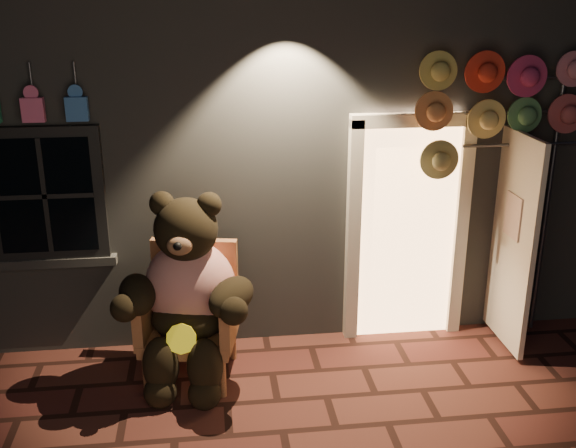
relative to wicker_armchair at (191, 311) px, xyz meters
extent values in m
plane|color=#542920|center=(0.69, -0.99, -0.58)|extent=(60.00, 60.00, 0.00)
cube|color=slate|center=(0.69, 3.01, 1.07)|extent=(7.00, 5.00, 3.30)
cube|color=black|center=(-1.21, 0.47, 0.97)|extent=(1.00, 0.10, 1.20)
cube|color=black|center=(-1.21, 0.44, 0.97)|extent=(0.82, 0.06, 1.02)
cube|color=slate|center=(-1.21, 0.47, 0.34)|extent=(1.10, 0.14, 0.08)
cube|color=#ECAA6A|center=(2.04, 0.49, 0.47)|extent=(0.92, 0.10, 2.10)
cube|color=beige|center=(1.52, 0.45, 0.47)|extent=(0.12, 0.12, 2.20)
cube|color=beige|center=(2.56, 0.45, 0.47)|extent=(0.12, 0.12, 2.20)
cube|color=beige|center=(2.04, 0.45, 1.55)|extent=(1.16, 0.12, 0.12)
cube|color=beige|center=(2.94, 0.11, 0.47)|extent=(0.05, 0.80, 2.00)
cube|color=#E15C8A|center=(-1.21, 0.39, 1.72)|extent=(0.18, 0.07, 0.20)
cylinder|color=#59595E|center=(-1.21, 0.45, 1.97)|extent=(0.02, 0.02, 0.25)
cube|color=#3165AD|center=(-0.86, 0.39, 1.72)|extent=(0.18, 0.07, 0.20)
cylinder|color=#59595E|center=(-0.86, 0.45, 1.97)|extent=(0.02, 0.02, 0.25)
cube|color=#B57046|center=(-0.02, -0.09, -0.18)|extent=(0.88, 0.83, 0.11)
cube|color=#B57046|center=(0.04, 0.23, 0.20)|extent=(0.76, 0.23, 0.76)
cube|color=#B57046|center=(-0.37, -0.05, 0.04)|extent=(0.21, 0.66, 0.43)
cube|color=#B57046|center=(0.33, -0.18, 0.04)|extent=(0.21, 0.66, 0.43)
cylinder|color=#B57046|center=(-0.39, -0.33, -0.41)|extent=(0.05, 0.05, 0.35)
cylinder|color=#B57046|center=(0.25, -0.45, -0.41)|extent=(0.05, 0.05, 0.35)
cylinder|color=#B57046|center=(-0.28, 0.27, -0.41)|extent=(0.05, 0.05, 0.35)
cylinder|color=#B57046|center=(0.36, 0.15, -0.41)|extent=(0.05, 0.05, 0.35)
ellipsoid|color=#B51D13|center=(0.00, -0.03, 0.26)|extent=(0.88, 0.76, 0.82)
ellipsoid|color=black|center=(-0.01, -0.12, 0.01)|extent=(0.73, 0.66, 0.39)
sphere|color=black|center=(-0.01, -0.09, 0.80)|extent=(0.62, 0.62, 0.53)
sphere|color=black|center=(-0.19, -0.02, 1.00)|extent=(0.21, 0.21, 0.21)
sphere|color=black|center=(0.19, -0.09, 1.00)|extent=(0.21, 0.21, 0.21)
ellipsoid|color=brown|center=(-0.05, -0.33, 0.75)|extent=(0.23, 0.18, 0.17)
ellipsoid|color=black|center=(-0.43, -0.21, 0.29)|extent=(0.38, 0.58, 0.30)
ellipsoid|color=black|center=(0.34, -0.35, 0.29)|extent=(0.53, 0.61, 0.30)
ellipsoid|color=black|center=(-0.26, -0.43, -0.26)|extent=(0.30, 0.30, 0.51)
ellipsoid|color=black|center=(0.10, -0.50, -0.26)|extent=(0.30, 0.30, 0.51)
sphere|color=black|center=(-0.27, -0.50, -0.47)|extent=(0.28, 0.28, 0.28)
sphere|color=black|center=(0.09, -0.57, -0.47)|extent=(0.28, 0.28, 0.28)
cylinder|color=yellow|center=(-0.08, -0.46, -0.01)|extent=(0.27, 0.15, 0.24)
cylinder|color=#59595E|center=(3.38, 0.39, 0.77)|extent=(0.04, 0.04, 2.69)
cylinder|color=#59595E|center=(3.08, 0.37, 1.91)|extent=(1.20, 0.03, 0.03)
cylinder|color=#59595E|center=(3.08, 0.37, 1.61)|extent=(1.20, 0.03, 0.03)
cylinder|color=#59595E|center=(3.08, 0.37, 1.32)|extent=(1.20, 0.03, 0.03)
cylinder|color=#C7B554|center=(2.19, 0.31, 1.96)|extent=(0.34, 0.11, 0.34)
cylinder|color=red|center=(2.59, 0.28, 1.96)|extent=(0.34, 0.11, 0.34)
cylinder|color=#BB3061|center=(2.99, 0.25, 1.96)|extent=(0.34, 0.11, 0.34)
cylinder|color=#CF7688|center=(3.39, 0.31, 1.96)|extent=(0.34, 0.11, 0.34)
cylinder|color=#D38146|center=(2.19, 0.28, 1.61)|extent=(0.34, 0.11, 0.34)
cylinder|color=#E2C669|center=(2.59, 0.25, 1.61)|extent=(0.34, 0.11, 0.34)
cylinder|color=#518D54|center=(2.99, 0.31, 1.61)|extent=(0.34, 0.11, 0.34)
cylinder|color=#C35052|center=(3.39, 0.28, 1.61)|extent=(0.34, 0.11, 0.34)
cylinder|color=tan|center=(2.19, 0.25, 1.27)|extent=(0.34, 0.11, 0.34)
camera|label=1|loc=(0.19, -5.34, 2.69)|focal=42.00mm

